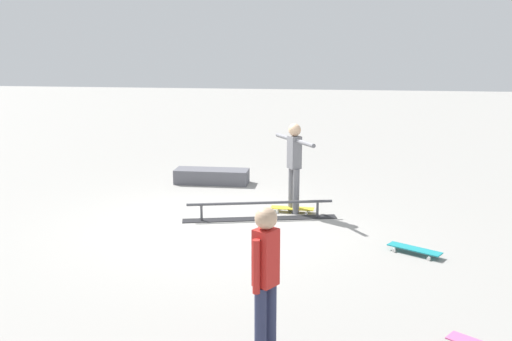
{
  "coord_description": "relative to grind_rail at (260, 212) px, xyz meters",
  "views": [
    {
      "loc": [
        -1.93,
        9.25,
        3.06
      ],
      "look_at": [
        -0.6,
        0.12,
        1.0
      ],
      "focal_mm": 39.93,
      "sensor_mm": 36.0,
      "label": 1
    }
  ],
  "objects": [
    {
      "name": "skate_ledge",
      "position": [
        1.44,
        -2.5,
        0.02
      ],
      "size": [
        1.65,
        0.57,
        0.32
      ],
      "primitive_type": "cube",
      "rotation": [
        0.0,
        0.0,
        0.02
      ],
      "color": "#595960",
      "rests_on": "ground_plane"
    },
    {
      "name": "skater_main",
      "position": [
        -0.56,
        -0.49,
        0.83
      ],
      "size": [
        0.81,
        1.15,
        1.66
      ],
      "rotation": [
        0.0,
        0.0,
        2.16
      ],
      "color": "slate",
      "rests_on": "ground_plane"
    },
    {
      "name": "ground_plane",
      "position": [
        0.6,
        0.38,
        -0.14
      ],
      "size": [
        60.0,
        60.0,
        0.0
      ],
      "primitive_type": "plane",
      "color": "gray"
    },
    {
      "name": "grind_rail",
      "position": [
        0.0,
        0.0,
        0.0
      ],
      "size": [
        2.74,
        0.9,
        0.32
      ],
      "rotation": [
        0.0,
        0.0,
        0.24
      ],
      "color": "black",
      "rests_on": "ground_plane"
    },
    {
      "name": "skateboard_main",
      "position": [
        -0.53,
        -0.5,
        -0.07
      ],
      "size": [
        0.81,
        0.29,
        0.09
      ],
      "rotation": [
        0.0,
        0.0,
        6.24
      ],
      "color": "yellow",
      "rests_on": "ground_plane"
    },
    {
      "name": "bystander_red_shirt",
      "position": [
        -0.69,
        4.58,
        0.75
      ],
      "size": [
        0.26,
        0.34,
        1.57
      ],
      "rotation": [
        0.0,
        0.0,
        4.16
      ],
      "color": "#2D3351",
      "rests_on": "ground_plane"
    },
    {
      "name": "loose_skateboard_teal",
      "position": [
        -2.51,
        1.38,
        -0.07
      ],
      "size": [
        0.79,
        0.58,
        0.09
      ],
      "rotation": [
        0.0,
        0.0,
        5.75
      ],
      "color": "teal",
      "rests_on": "ground_plane"
    }
  ]
}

